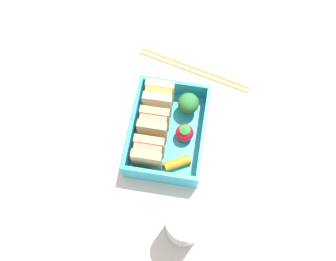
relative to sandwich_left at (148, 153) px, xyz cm
name	(u,v)px	position (x,y,z in cm)	size (l,w,h in cm)	color
ground_plane	(168,138)	(4.89, -2.33, -5.20)	(120.00, 120.00, 2.00)	beige
bento_tray	(168,135)	(4.89, -2.33, -3.60)	(16.47, 12.18, 1.20)	#2DA5C0
bento_rim	(168,130)	(4.89, -2.33, -1.08)	(16.47, 12.18, 3.84)	#2DA5C0
sandwich_left	(148,153)	(0.00, 0.00, 0.00)	(3.64, 4.67, 6.00)	tan
sandwich_center_left	(154,125)	(4.89, 0.00, 0.00)	(3.64, 4.67, 6.00)	tan
sandwich_center	(159,98)	(9.78, 0.00, 0.00)	(3.64, 4.67, 6.00)	beige
carrot_stick_far_left	(177,163)	(-0.18, -4.67, -2.20)	(1.60, 1.60, 4.26)	orange
strawberry_far_left	(184,134)	(4.67, -5.09, -1.38)	(3.01, 3.01, 3.61)	red
broccoli_floret	(188,104)	(9.79, -4.98, -0.42)	(3.59, 3.59, 4.43)	#92CF5A
chopstick_pair	(194,69)	(18.69, -4.94, -3.85)	(6.77, 21.24, 0.70)	tan
drinking_glass	(184,225)	(-10.11, -7.16, 0.53)	(5.37, 5.37, 9.46)	silver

